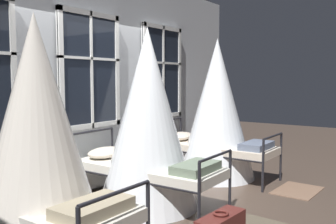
# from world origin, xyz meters

# --- Properties ---
(ground) EXTENTS (19.40, 19.40, 0.00)m
(ground) POSITION_xyz_m (0.00, 0.00, 0.00)
(ground) COLOR #4C3D33
(back_wall_with_windows) EXTENTS (8.10, 0.10, 3.33)m
(back_wall_with_windows) POSITION_xyz_m (0.00, 1.08, 1.67)
(back_wall_with_windows) COLOR silver
(back_wall_with_windows) RESTS_ON ground
(window_bank) EXTENTS (4.64, 0.10, 2.53)m
(window_bank) POSITION_xyz_m (0.00, 0.96, 1.09)
(window_bank) COLOR black
(window_bank) RESTS_ON ground
(cot_first) EXTENTS (1.29, 1.97, 2.23)m
(cot_first) POSITION_xyz_m (-1.70, -0.13, 1.08)
(cot_first) COLOR black
(cot_first) RESTS_ON ground
(cot_second) EXTENTS (1.29, 1.99, 2.29)m
(cot_second) POSITION_xyz_m (-0.05, -0.10, 1.11)
(cot_second) COLOR black
(cot_second) RESTS_ON ground
(cot_third) EXTENTS (1.29, 1.98, 2.31)m
(cot_third) POSITION_xyz_m (1.77, -0.13, 1.12)
(cot_third) COLOR black
(cot_third) RESTS_ON ground
(rug_third) EXTENTS (0.82, 0.60, 0.01)m
(rug_third) POSITION_xyz_m (1.75, -1.49, 0.01)
(rug_third) COLOR brown
(rug_third) RESTS_ON ground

